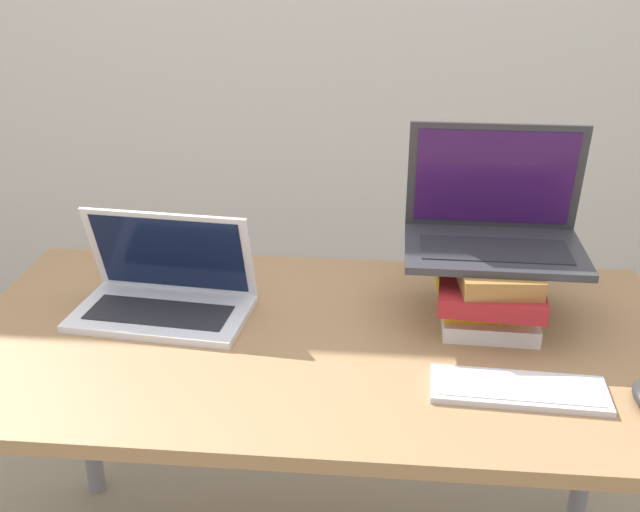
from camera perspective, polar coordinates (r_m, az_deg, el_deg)
name	(u,v)px	position (r m, az deg, el deg)	size (l,w,h in m)	color
desk	(319,367)	(1.60, -0.09, -8.48)	(1.50, 0.78, 0.75)	#9E754C
laptop_left	(165,293)	(1.66, -11.76, -2.77)	(0.39, 0.25, 0.22)	silver
book_stack	(489,289)	(1.63, 12.76, -2.44)	(0.23, 0.29, 0.15)	white
laptop_on_books	(494,225)	(1.62, 13.12, 2.28)	(0.37, 0.25, 0.26)	#333338
wireless_keyboard	(519,389)	(1.43, 14.89, -9.78)	(0.32, 0.13, 0.01)	silver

